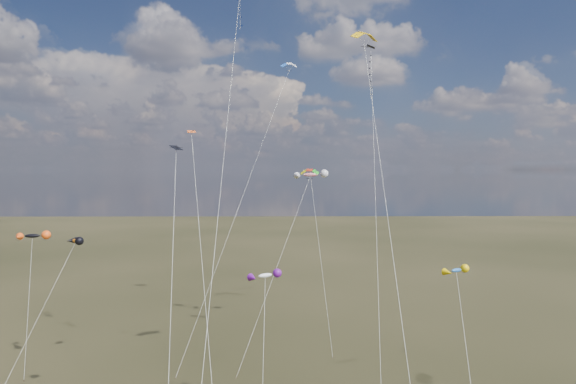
{
  "coord_description": "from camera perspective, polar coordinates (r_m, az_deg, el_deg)",
  "views": [
    {
      "loc": [
        -0.59,
        -33.26,
        21.22
      ],
      "look_at": [
        0.0,
        18.0,
        19.0
      ],
      "focal_mm": 32.0,
      "sensor_mm": 36.0,
      "label": 1
    }
  ],
  "objects": [
    {
      "name": "novelty_orange_black",
      "position": [
        59.16,
        -22.59,
        -5.09
      ],
      "size": [
        4.56,
        11.93,
        14.19
      ],
      "color": "orange",
      "rests_on": "ground"
    },
    {
      "name": "parafoil_tricolor",
      "position": [
        62.88,
        2.36,
        2.33
      ],
      "size": [
        9.36,
        12.4,
        21.72
      ],
      "color": "yellow",
      "rests_on": "ground"
    },
    {
      "name": "diamond_navy_tall",
      "position": [
        53.26,
        -5.7,
        16.51
      ],
      "size": [
        1.78,
        25.62,
        39.96
      ],
      "color": "navy",
      "rests_on": "ground"
    },
    {
      "name": "diamond_black_high",
      "position": [
        61.53,
        9.23,
        11.53
      ],
      "size": [
        3.76,
        25.56,
        36.09
      ],
      "color": "black",
      "rests_on": "ground"
    },
    {
      "name": "novelty_white_purple",
      "position": [
        44.1,
        -2.54,
        -9.31
      ],
      "size": [
        2.68,
        8.85,
        12.69
      ],
      "color": "white",
      "rests_on": "ground"
    },
    {
      "name": "parafoil_yellow",
      "position": [
        50.77,
        8.54,
        16.9
      ],
      "size": [
        3.03,
        24.28,
        34.71
      ],
      "color": "#DAA408",
      "rests_on": "ground"
    },
    {
      "name": "novelty_black_orange",
      "position": [
        67.2,
        -26.54,
        -4.4
      ],
      "size": [
        5.09,
        10.06,
        14.05
      ],
      "color": "black",
      "rests_on": "ground"
    },
    {
      "name": "diamond_black_mid",
      "position": [
        36.81,
        -12.66,
        -5.67
      ],
      "size": [
        2.91,
        16.44,
        23.15
      ],
      "color": "black",
      "rests_on": "ground"
    },
    {
      "name": "novelty_blue_yellow",
      "position": [
        44.0,
        18.23,
        -8.4
      ],
      "size": [
        2.78,
        11.88,
        13.5
      ],
      "color": "blue",
      "rests_on": "ground"
    },
    {
      "name": "diamond_orange_center",
      "position": [
        44.84,
        -9.9,
        -3.05
      ],
      "size": [
        5.41,
        18.39,
        25.07
      ],
      "color": "#D9511C",
      "rests_on": "ground"
    },
    {
      "name": "parafoil_blue_white",
      "position": [
        76.52,
        0.05,
        13.9
      ],
      "size": [
        13.2,
        24.71,
        37.24
      ],
      "color": "blue",
      "rests_on": "ground"
    },
    {
      "name": "novelty_redwhite_stripe",
      "position": [
        67.8,
        2.54,
        1.9
      ],
      "size": [
        4.05,
        11.63,
        21.2
      ],
      "color": "red",
      "rests_on": "ground"
    }
  ]
}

